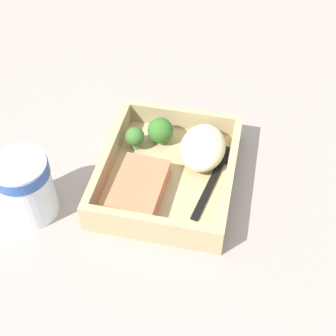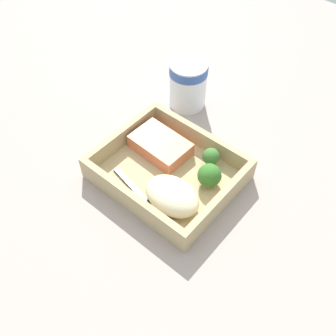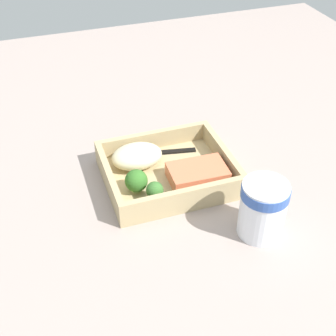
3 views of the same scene
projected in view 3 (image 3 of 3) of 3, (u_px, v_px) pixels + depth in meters
ground_plane at (168, 183)px, 91.68cm from camera, size 160.00×160.00×2.00cm
takeout_tray at (168, 177)px, 90.69cm from camera, size 24.14×20.26×1.20cm
tray_rim at (168, 166)px, 89.17cm from camera, size 24.14×20.26×3.74cm
salmon_fillet at (198, 174)px, 88.17cm from camera, size 11.13×7.49×2.80cm
mashed_potatoes at (137, 156)px, 91.15cm from camera, size 10.02×7.16×4.46cm
broccoli_floret_1 at (136, 181)px, 84.98cm from camera, size 4.23×4.23×4.55cm
broccoli_floret_2 at (155, 191)px, 82.83cm from camera, size 3.14×3.14×4.09cm
fork at (152, 153)px, 95.32cm from camera, size 15.83×4.62×0.44cm
paper_cup at (263, 207)px, 76.43cm from camera, size 7.90×7.90×10.23cm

